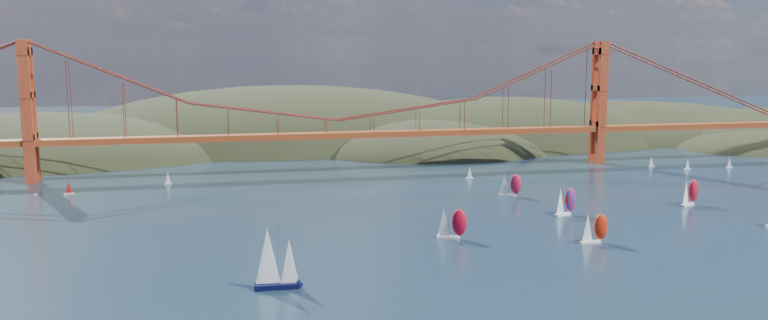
{
  "coord_description": "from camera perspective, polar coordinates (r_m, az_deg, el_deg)",
  "views": [
    {
      "loc": [
        -49.52,
        -129.67,
        51.1
      ],
      "look_at": [
        -0.17,
        90.0,
        17.92
      ],
      "focal_mm": 35.0,
      "sensor_mm": 36.0,
      "label": 1
    }
  ],
  "objects": [
    {
      "name": "distant_boat_6",
      "position": [
        360.12,
        24.83,
        -0.17
      ],
      "size": [
        3.0,
        2.0,
        4.7
      ],
      "color": "silver",
      "rests_on": "ground"
    },
    {
      "name": "racer_5",
      "position": [
        267.05,
        9.56,
        -1.84
      ],
      "size": [
        8.04,
        5.67,
        9.01
      ],
      "rotation": [
        0.0,
        0.0,
        -0.43
      ],
      "color": "silver",
      "rests_on": "ground"
    },
    {
      "name": "racer_1",
      "position": [
        207.49,
        15.71,
        -4.99
      ],
      "size": [
        7.83,
        3.27,
        8.94
      ],
      "rotation": [
        0.0,
        0.0,
        0.06
      ],
      "color": "white",
      "rests_on": "ground"
    },
    {
      "name": "ground",
      "position": [
        147.91,
        7.9,
        -11.91
      ],
      "size": [
        1200.0,
        1200.0,
        0.0
      ],
      "primitive_type": "plane",
      "color": "black",
      "rests_on": "ground"
    },
    {
      "name": "racer_0",
      "position": [
        205.3,
        5.13,
        -4.77
      ],
      "size": [
        8.49,
        5.6,
        9.49
      ],
      "rotation": [
        0.0,
        0.0,
        -0.37
      ],
      "color": "white",
      "rests_on": "ground"
    },
    {
      "name": "distant_boat_3",
      "position": [
        298.14,
        -16.14,
        -1.35
      ],
      "size": [
        3.0,
        2.0,
        4.7
      ],
      "color": "silver",
      "rests_on": "ground"
    },
    {
      "name": "sloop_navy",
      "position": [
        163.73,
        -8.37,
        -7.47
      ],
      "size": [
        9.69,
        5.55,
        14.99
      ],
      "rotation": [
        0.0,
        0.0,
        -0.03
      ],
      "color": "black",
      "rests_on": "ground"
    },
    {
      "name": "gull",
      "position": [
        170.47,
        -25.03,
        -2.39
      ],
      "size": [
        0.9,
        0.25,
        0.17
      ],
      "color": "white",
      "rests_on": "ground"
    },
    {
      "name": "bridge",
      "position": [
        313.9,
        -3.9,
        4.92
      ],
      "size": [
        552.0,
        12.0,
        55.0
      ],
      "color": "#8F3B16",
      "rests_on": "ground"
    },
    {
      "name": "racer_rwb",
      "position": [
        239.6,
        13.64,
        -3.05
      ],
      "size": [
        8.71,
        5.74,
        9.74
      ],
      "rotation": [
        0.0,
        0.0,
        0.37
      ],
      "color": "white",
      "rests_on": "ground"
    },
    {
      "name": "distant_boat_5",
      "position": [
        347.24,
        22.13,
        -0.3
      ],
      "size": [
        3.0,
        2.0,
        4.7
      ],
      "color": "silver",
      "rests_on": "ground"
    },
    {
      "name": "headlands",
      "position": [
        423.55,
        0.37,
        -0.25
      ],
      "size": [
        725.0,
        225.0,
        96.0
      ],
      "color": "black",
      "rests_on": "ground"
    },
    {
      "name": "racer_3",
      "position": [
        267.36,
        22.25,
        -2.25
      ],
      "size": [
        8.78,
        6.27,
        9.86
      ],
      "rotation": [
        0.0,
        0.0,
        0.44
      ],
      "color": "white",
      "rests_on": "ground"
    },
    {
      "name": "distant_boat_4",
      "position": [
        350.16,
        19.69,
        -0.1
      ],
      "size": [
        3.0,
        2.0,
        4.7
      ],
      "color": "silver",
      "rests_on": "ground"
    },
    {
      "name": "distant_boat_8",
      "position": [
        301.23,
        6.54,
        -0.97
      ],
      "size": [
        3.0,
        2.0,
        4.7
      ],
      "color": "silver",
      "rests_on": "ground"
    },
    {
      "name": "distant_boat_2",
      "position": [
        289.74,
        -22.9,
        -1.96
      ],
      "size": [
        3.0,
        2.0,
        4.7
      ],
      "color": "silver",
      "rests_on": "ground"
    }
  ]
}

